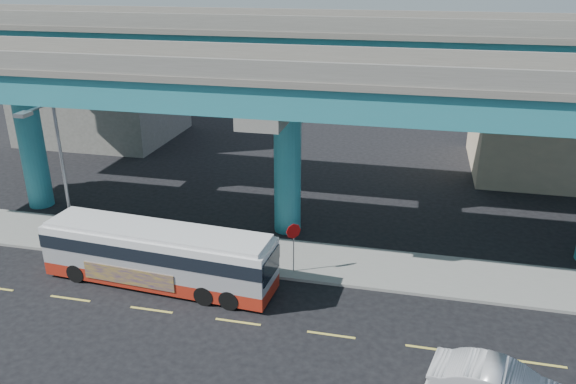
% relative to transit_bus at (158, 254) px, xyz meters
% --- Properties ---
extents(ground, '(120.00, 120.00, 0.00)m').
position_rel_transit_bus_xyz_m(ground, '(4.55, -1.91, -1.58)').
color(ground, black).
rests_on(ground, ground).
extents(sidewalk, '(70.00, 4.00, 0.15)m').
position_rel_transit_bus_xyz_m(sidewalk, '(4.55, 3.59, -1.50)').
color(sidewalk, gray).
rests_on(sidewalk, ground).
extents(lane_markings, '(58.00, 0.12, 0.01)m').
position_rel_transit_bus_xyz_m(lane_markings, '(4.55, -2.21, -1.57)').
color(lane_markings, '#D8C64C').
rests_on(lane_markings, ground).
extents(viaduct, '(52.00, 12.40, 11.70)m').
position_rel_transit_bus_xyz_m(viaduct, '(4.55, 7.20, 7.56)').
color(viaduct, teal).
rests_on(viaduct, ground).
extents(building_concrete, '(12.00, 10.00, 9.00)m').
position_rel_transit_bus_xyz_m(building_concrete, '(-15.45, 22.09, 2.92)').
color(building_concrete, gray).
rests_on(building_concrete, ground).
extents(transit_bus, '(11.36, 3.22, 2.88)m').
position_rel_transit_bus_xyz_m(transit_bus, '(0.00, 0.00, 0.00)').
color(transit_bus, maroon).
rests_on(transit_bus, ground).
extents(parked_car, '(2.94, 4.39, 1.30)m').
position_rel_transit_bus_xyz_m(parked_car, '(-5.71, 3.60, -0.77)').
color(parked_car, '#2C2B30').
rests_on(parked_car, sidewalk).
extents(street_lamp, '(0.50, 2.60, 8.04)m').
position_rel_transit_bus_xyz_m(street_lamp, '(-5.89, 1.52, 3.78)').
color(street_lamp, gray).
rests_on(street_lamp, sidewalk).
extents(stop_sign, '(0.61, 0.52, 2.56)m').
position_rel_transit_bus_xyz_m(stop_sign, '(5.97, 2.27, 0.42)').
color(stop_sign, gray).
rests_on(stop_sign, sidewalk).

